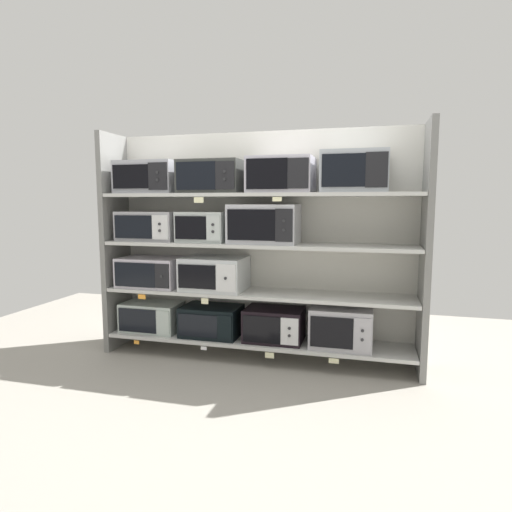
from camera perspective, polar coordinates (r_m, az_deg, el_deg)
ground at (r=3.08m, az=-5.09°, el=-19.73°), size 6.69×6.00×0.02m
back_panel at (r=3.96m, az=0.89°, el=1.60°), size 2.89×0.04×2.00m
upright_left at (r=4.29m, az=-18.02°, el=1.68°), size 0.05×0.44×2.00m
upright_right at (r=3.63m, az=21.46°, el=0.61°), size 0.05×0.44×2.00m
shelf_0 at (r=3.90m, az=-0.00°, el=-11.05°), size 2.69×0.44×0.03m
microwave_0 at (r=4.22m, az=-13.58°, el=-7.76°), size 0.54×0.33×0.26m
microwave_1 at (r=3.98m, az=-5.89°, el=-8.49°), size 0.52×0.37×0.27m
microwave_2 at (r=3.81m, az=2.40°, el=-9.02°), size 0.50×0.36×0.28m
microwave_3 at (r=3.73m, az=11.18°, el=-9.12°), size 0.51×0.40×0.33m
price_tag_0 at (r=4.11m, az=-15.46°, el=-10.90°), size 0.05×0.00×0.03m
price_tag_1 at (r=3.84m, az=-6.91°, el=-11.98°), size 0.05×0.00×0.03m
price_tag_2 at (r=3.67m, az=1.80°, el=-12.95°), size 0.08×0.00×0.05m
price_tag_3 at (r=3.60m, az=10.22°, el=-13.45°), size 0.08×0.00×0.04m
shelf_1 at (r=3.79m, az=-0.00°, el=-4.92°), size 2.69×0.44×0.03m
microwave_4 at (r=4.13m, az=-13.59°, el=-2.03°), size 0.56×0.41×0.27m
microwave_5 at (r=3.87m, az=-5.47°, el=-2.28°), size 0.55×0.44×0.29m
price_tag_4 at (r=3.97m, az=-14.81°, el=-5.22°), size 0.07×0.00×0.04m
price_tag_5 at (r=3.72m, az=-6.77°, el=-5.93°), size 0.06×0.00×0.05m
shelf_2 at (r=3.73m, az=-0.00°, el=1.49°), size 2.69×0.44×0.03m
microwave_6 at (r=4.09m, az=-13.83°, el=3.86°), size 0.55×0.35×0.26m
microwave_7 at (r=3.86m, az=-6.85°, el=3.84°), size 0.43×0.35×0.27m
microwave_8 at (r=3.69m, az=1.07°, el=4.25°), size 0.58×0.38×0.33m
shelf_3 at (r=3.71m, az=-0.00°, el=8.06°), size 2.69×0.44×0.03m
microwave_9 at (r=4.09m, az=-13.99°, el=10.01°), size 0.55×0.35×0.29m
microwave_10 at (r=3.83m, az=-5.74°, el=10.33°), size 0.54×0.41×0.28m
microwave_11 at (r=3.66m, az=3.34°, el=10.60°), size 0.53×0.41×0.29m
microwave_12 at (r=3.59m, az=12.86°, el=10.76°), size 0.52×0.40×0.33m
price_tag_6 at (r=3.64m, az=-7.56°, el=7.33°), size 0.09×0.00×0.05m
price_tag_7 at (r=3.44m, az=2.80°, el=7.50°), size 0.07×0.00×0.04m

